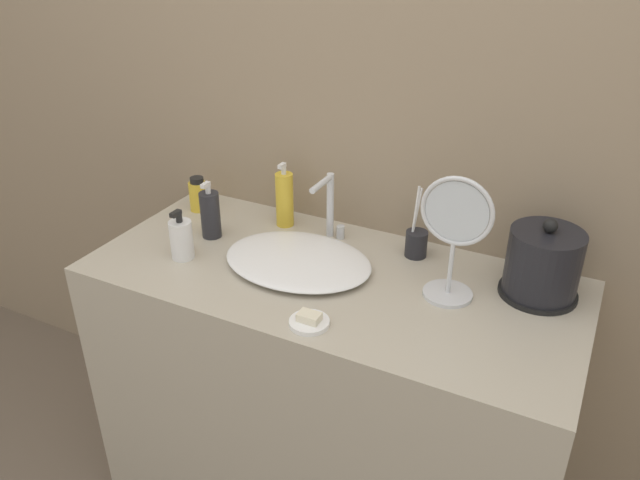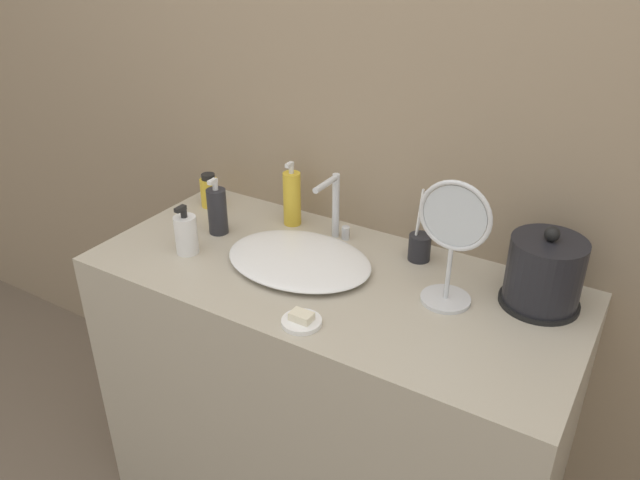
# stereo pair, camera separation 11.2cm
# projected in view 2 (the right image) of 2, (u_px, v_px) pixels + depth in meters

# --- Properties ---
(wall_back) EXTENTS (6.00, 0.04, 2.60)m
(wall_back) POSITION_uv_depth(u_px,v_px,m) (389.00, 103.00, 1.74)
(wall_back) COLOR gray
(wall_back) RESTS_ON ground_plane
(vanity_counter) EXTENTS (1.34, 0.60, 0.90)m
(vanity_counter) POSITION_uv_depth(u_px,v_px,m) (328.00, 402.00, 1.90)
(vanity_counter) COLOR #B7AD99
(vanity_counter) RESTS_ON ground_plane
(sink_basin) EXTENTS (0.42, 0.32, 0.04)m
(sink_basin) POSITION_uv_depth(u_px,v_px,m) (299.00, 259.00, 1.72)
(sink_basin) COLOR white
(sink_basin) RESTS_ON vanity_counter
(faucet) EXTENTS (0.06, 0.13, 0.20)m
(faucet) POSITION_uv_depth(u_px,v_px,m) (335.00, 205.00, 1.82)
(faucet) COLOR silver
(faucet) RESTS_ON vanity_counter
(electric_kettle) EXTENTS (0.20, 0.20, 0.22)m
(electric_kettle) POSITION_uv_depth(u_px,v_px,m) (544.00, 275.00, 1.52)
(electric_kettle) COLOR black
(electric_kettle) RESTS_ON vanity_counter
(toothbrush_cup) EXTENTS (0.06, 0.06, 0.21)m
(toothbrush_cup) POSITION_uv_depth(u_px,v_px,m) (419.00, 246.00, 1.74)
(toothbrush_cup) COLOR #232328
(toothbrush_cup) RESTS_ON vanity_counter
(lotion_bottle) EXTENTS (0.06, 0.06, 0.18)m
(lotion_bottle) POSITION_uv_depth(u_px,v_px,m) (217.00, 211.00, 1.87)
(lotion_bottle) COLOR #28282D
(lotion_bottle) RESTS_ON vanity_counter
(shampoo_bottle) EXTENTS (0.06, 0.06, 0.11)m
(shampoo_bottle) POSITION_uv_depth(u_px,v_px,m) (209.00, 191.00, 2.05)
(shampoo_bottle) COLOR gold
(shampoo_bottle) RESTS_ON vanity_counter
(mouthwash_bottle) EXTENTS (0.05, 0.05, 0.21)m
(mouthwash_bottle) POSITION_uv_depth(u_px,v_px,m) (292.00, 198.00, 1.92)
(mouthwash_bottle) COLOR gold
(mouthwash_bottle) RESTS_ON vanity_counter
(hand_cream_bottle) EXTENTS (0.06, 0.06, 0.15)m
(hand_cream_bottle) POSITION_uv_depth(u_px,v_px,m) (186.00, 234.00, 1.77)
(hand_cream_bottle) COLOR white
(hand_cream_bottle) RESTS_ON vanity_counter
(soap_dish) EXTENTS (0.10, 0.10, 0.03)m
(soap_dish) POSITION_uv_depth(u_px,v_px,m) (302.00, 320.00, 1.48)
(soap_dish) COLOR white
(soap_dish) RESTS_ON vanity_counter
(vanity_mirror) EXTENTS (0.18, 0.13, 0.33)m
(vanity_mirror) POSITION_uv_depth(u_px,v_px,m) (452.00, 239.00, 1.49)
(vanity_mirror) COLOR silver
(vanity_mirror) RESTS_ON vanity_counter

